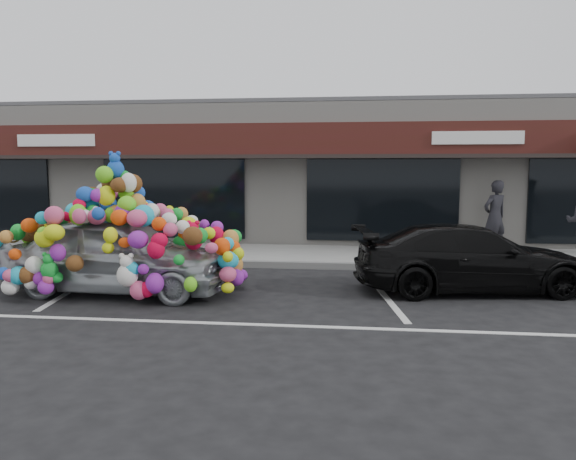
# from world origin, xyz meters

# --- Properties ---
(ground) EXTENTS (90.00, 90.00, 0.00)m
(ground) POSITION_xyz_m (0.00, 0.00, 0.00)
(ground) COLOR black
(ground) RESTS_ON ground
(shop_building) EXTENTS (24.00, 7.20, 4.31)m
(shop_building) POSITION_xyz_m (0.00, 8.44, 2.16)
(shop_building) COLOR beige
(shop_building) RESTS_ON ground
(sidewalk) EXTENTS (26.00, 3.00, 0.15)m
(sidewalk) POSITION_xyz_m (0.00, 4.00, 0.07)
(sidewalk) COLOR gray
(sidewalk) RESTS_ON ground
(kerb) EXTENTS (26.00, 0.18, 0.16)m
(kerb) POSITION_xyz_m (0.00, 2.50, 0.07)
(kerb) COLOR slate
(kerb) RESTS_ON ground
(parking_stripe_left) EXTENTS (0.73, 4.37, 0.01)m
(parking_stripe_left) POSITION_xyz_m (-3.20, 0.20, 0.00)
(parking_stripe_left) COLOR silver
(parking_stripe_left) RESTS_ON ground
(parking_stripe_mid) EXTENTS (0.73, 4.37, 0.01)m
(parking_stripe_mid) POSITION_xyz_m (2.80, 0.20, 0.00)
(parking_stripe_mid) COLOR silver
(parking_stripe_mid) RESTS_ON ground
(lane_line) EXTENTS (14.00, 0.12, 0.01)m
(lane_line) POSITION_xyz_m (2.00, -2.30, 0.00)
(lane_line) COLOR silver
(lane_line) RESTS_ON ground
(toy_car) EXTENTS (3.10, 4.67, 2.66)m
(toy_car) POSITION_xyz_m (-2.10, -0.48, 0.90)
(toy_car) COLOR #A5ABB0
(toy_car) RESTS_ON ground
(black_sedan) EXTENTS (2.42, 4.62, 1.28)m
(black_sedan) POSITION_xyz_m (4.48, 0.49, 0.64)
(black_sedan) COLOR black
(black_sedan) RESTS_ON ground
(pedestrian_a) EXTENTS (0.82, 0.74, 1.88)m
(pedestrian_a) POSITION_xyz_m (5.88, 4.67, 1.09)
(pedestrian_a) COLOR black
(pedestrian_a) RESTS_ON sidewalk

